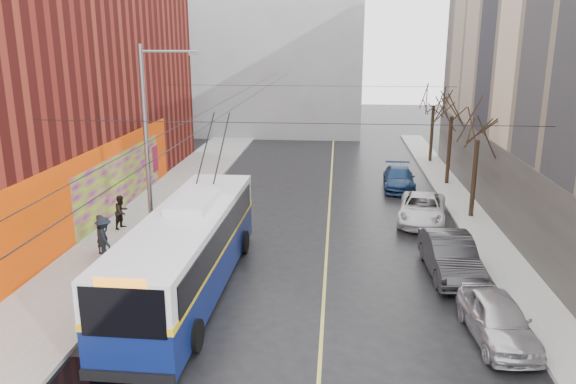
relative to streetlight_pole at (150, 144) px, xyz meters
name	(u,v)px	position (x,y,z in m)	size (l,w,h in m)	color
sidewalk_left	(133,232)	(-1.86, 2.00, -4.77)	(4.00, 60.00, 0.15)	gray
sidewalk_right	(490,243)	(15.14, 2.00, -4.77)	(2.00, 60.00, 0.15)	gray
lane_line	(328,226)	(7.64, 4.00, -4.84)	(0.12, 50.00, 0.01)	#BFB74C
building_far	(261,41)	(0.14, 34.99, 4.17)	(20.50, 12.10, 18.00)	gray
streetlight_pole	(150,144)	(0.00, 0.00, 0.00)	(2.65, 0.60, 9.00)	slate
catenary_wires	(250,100)	(3.60, 4.77, 1.40)	(18.00, 60.00, 0.22)	black
tree_near	(479,125)	(15.14, 6.00, 0.13)	(3.20, 3.20, 6.40)	black
tree_mid	(453,104)	(15.14, 13.00, 0.41)	(3.20, 3.20, 6.68)	black
tree_far	(434,95)	(15.14, 20.00, 0.30)	(3.20, 3.20, 6.57)	black
pigeons_flying	(240,99)	(3.90, 0.29, 1.92)	(3.54, 1.10, 1.91)	slate
trolleybus	(188,250)	(2.59, -4.06, -3.19)	(3.10, 12.62, 5.95)	#0A164E
parked_car_a	(498,319)	(13.14, -6.66, -4.13)	(1.69, 4.21, 1.43)	silver
parked_car_b	(450,256)	(12.61, -1.60, -4.04)	(1.71, 4.91, 1.62)	#2A2A2D
parked_car_c	(422,209)	(12.46, 5.22, -4.15)	(2.32, 5.02, 1.40)	silver
parked_car_d	(399,178)	(11.94, 11.89, -4.17)	(1.89, 4.66, 1.35)	navy
following_car	(231,190)	(1.87, 8.20, -4.17)	(1.59, 3.96, 1.35)	#98979C
pedestrian_a	(102,234)	(-2.10, -0.90, -3.83)	(0.63, 0.41, 1.73)	black
pedestrian_b	(122,212)	(-2.49, 2.40, -3.86)	(0.81, 0.63, 1.67)	black
pedestrian_c	(104,237)	(-1.76, -1.44, -3.79)	(1.18, 0.68, 1.82)	black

